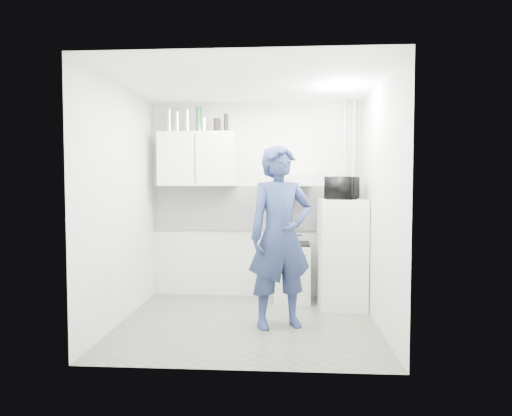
{
  "coord_description": "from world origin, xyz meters",
  "views": [
    {
      "loc": [
        0.41,
        -4.89,
        1.53
      ],
      "look_at": [
        0.07,
        0.3,
        1.25
      ],
      "focal_mm": 32.0,
      "sensor_mm": 36.0,
      "label": 1
    }
  ],
  "objects": [
    {
      "name": "ceiling",
      "position": [
        0.0,
        0.0,
        2.6
      ],
      "size": [
        2.8,
        2.8,
        0.0
      ],
      "primitive_type": "plane",
      "color": "white",
      "rests_on": "wall_back"
    },
    {
      "name": "pipe_a",
      "position": [
        1.3,
        1.17,
        1.3
      ],
      "size": [
        0.05,
        0.05,
        2.6
      ],
      "primitive_type": "cylinder",
      "color": "silver",
      "rests_on": "floor"
    },
    {
      "name": "bottle_d",
      "position": [
        -0.73,
        1.07,
        2.36
      ],
      "size": [
        0.07,
        0.07,
        0.33
      ],
      "primitive_type": "cylinder",
      "color": "#144C1E",
      "rests_on": "upper_cabinet"
    },
    {
      "name": "bottle_e",
      "position": [
        -0.37,
        1.07,
        2.32
      ],
      "size": [
        0.06,
        0.06,
        0.24
      ],
      "primitive_type": "cylinder",
      "color": "black",
      "rests_on": "upper_cabinet"
    },
    {
      "name": "ceiling_spot_fixture",
      "position": [
        1.0,
        0.2,
        2.57
      ],
      "size": [
        0.1,
        0.1,
        0.02
      ],
      "primitive_type": "cylinder",
      "color": "white",
      "rests_on": "ceiling"
    },
    {
      "name": "microwave",
      "position": [
        1.1,
        0.74,
        1.47
      ],
      "size": [
        0.58,
        0.47,
        0.27
      ],
      "primitive_type": "imported",
      "rotation": [
        0.0,
        0.0,
        1.25
      ],
      "color": "black",
      "rests_on": "fridge"
    },
    {
      "name": "person",
      "position": [
        0.36,
        -0.07,
        0.97
      ],
      "size": [
        0.82,
        0.68,
        1.93
      ],
      "primitive_type": "imported",
      "rotation": [
        0.0,
        0.0,
        0.37
      ],
      "color": "navy",
      "rests_on": "floor"
    },
    {
      "name": "pipe_b",
      "position": [
        1.18,
        1.17,
        1.3
      ],
      "size": [
        0.04,
        0.04,
        2.6
      ],
      "primitive_type": "cylinder",
      "color": "silver",
      "rests_on": "floor"
    },
    {
      "name": "stove_top",
      "position": [
        0.49,
        1.0,
        0.75
      ],
      "size": [
        0.44,
        0.44,
        0.03
      ],
      "primitive_type": "cube",
      "color": "black",
      "rests_on": "stove"
    },
    {
      "name": "canister_b",
      "position": [
        -0.49,
        1.07,
        2.29
      ],
      "size": [
        0.09,
        0.09,
        0.18
      ],
      "primitive_type": "cylinder",
      "color": "black",
      "rests_on": "upper_cabinet"
    },
    {
      "name": "canister_a",
      "position": [
        -0.67,
        1.07,
        2.3
      ],
      "size": [
        0.08,
        0.08,
        0.2
      ],
      "primitive_type": "cylinder",
      "color": "silver",
      "rests_on": "upper_cabinet"
    },
    {
      "name": "wall_left",
      "position": [
        -1.4,
        0.0,
        1.3
      ],
      "size": [
        0.0,
        2.6,
        2.6
      ],
      "primitive_type": "plane",
      "rotation": [
        1.57,
        0.0,
        1.57
      ],
      "color": "beige",
      "rests_on": "floor"
    },
    {
      "name": "bottle_b",
      "position": [
        -1.02,
        1.07,
        2.34
      ],
      "size": [
        0.07,
        0.07,
        0.27
      ],
      "primitive_type": "cylinder",
      "color": "silver",
      "rests_on": "upper_cabinet"
    },
    {
      "name": "wall_back",
      "position": [
        0.0,
        1.25,
        1.3
      ],
      "size": [
        2.8,
        0.0,
        2.8
      ],
      "primitive_type": "plane",
      "rotation": [
        1.57,
        0.0,
        0.0
      ],
      "color": "beige",
      "rests_on": "floor"
    },
    {
      "name": "floor",
      "position": [
        0.0,
        0.0,
        0.0
      ],
      "size": [
        2.8,
        2.8,
        0.0
      ],
      "primitive_type": "plane",
      "color": "#55564A",
      "rests_on": "ground"
    },
    {
      "name": "bottle_c",
      "position": [
        -0.88,
        1.07,
        2.35
      ],
      "size": [
        0.07,
        0.07,
        0.29
      ],
      "primitive_type": "cylinder",
      "color": "silver",
      "rests_on": "upper_cabinet"
    },
    {
      "name": "stove",
      "position": [
        0.49,
        1.0,
        0.37
      ],
      "size": [
        0.46,
        0.46,
        0.74
      ],
      "primitive_type": "cube",
      "color": "silver",
      "rests_on": "floor"
    },
    {
      "name": "wall_right",
      "position": [
        1.4,
        0.0,
        1.3
      ],
      "size": [
        0.0,
        2.6,
        2.6
      ],
      "primitive_type": "plane",
      "rotation": [
        1.57,
        0.0,
        -1.57
      ],
      "color": "beige",
      "rests_on": "floor"
    },
    {
      "name": "bottle_a",
      "position": [
        -1.13,
        1.07,
        2.35
      ],
      "size": [
        0.07,
        0.07,
        0.31
      ],
      "primitive_type": "cylinder",
      "color": "silver",
      "rests_on": "upper_cabinet"
    },
    {
      "name": "upper_cabinet",
      "position": [
        -0.75,
        1.07,
        1.85
      ],
      "size": [
        1.0,
        0.35,
        0.7
      ],
      "primitive_type": "cube",
      "color": "white",
      "rests_on": "wall_back"
    },
    {
      "name": "backsplash",
      "position": [
        0.0,
        1.24,
        1.2
      ],
      "size": [
        2.74,
        0.03,
        0.6
      ],
      "primitive_type": "cube",
      "color": "white",
      "rests_on": "wall_back"
    },
    {
      "name": "saucepan",
      "position": [
        0.41,
        1.02,
        0.82
      ],
      "size": [
        0.21,
        0.21,
        0.11
      ],
      "primitive_type": "cylinder",
      "color": "silver",
      "rests_on": "stove_top"
    },
    {
      "name": "fridge",
      "position": [
        1.1,
        0.74,
        0.67
      ],
      "size": [
        0.58,
        0.58,
        1.34
      ],
      "primitive_type": "cube",
      "rotation": [
        0.0,
        0.0,
        0.04
      ],
      "color": "white",
      "rests_on": "floor"
    },
    {
      "name": "range_hood",
      "position": [
        0.45,
        1.0,
        1.57
      ],
      "size": [
        0.6,
        0.5,
        0.14
      ],
      "primitive_type": "cube",
      "color": "silver",
      "rests_on": "wall_back"
    }
  ]
}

